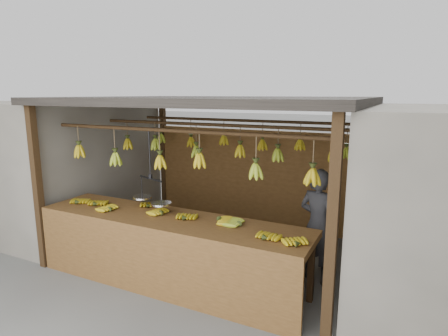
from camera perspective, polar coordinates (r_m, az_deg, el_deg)
The scene contains 8 objects.
ground at distance 6.02m, azimuth -1.30°, elevation -12.74°, with size 80.00×80.00×0.00m, color #5B5B57.
stall at distance 5.81m, azimuth 0.12°, elevation 6.55°, with size 4.30×3.30×2.40m.
neighbor_left at distance 7.95m, azimuth -25.00°, elevation 0.81°, with size 3.00×3.00×2.30m, color slate.
counter at distance 4.81m, azimuth -9.07°, elevation -9.99°, with size 3.70×0.84×0.96m.
hanging_bananas at distance 5.56m, azimuth -1.28°, elevation 2.61°, with size 3.62×2.24×0.39m.
balance_scale at distance 5.07m, azimuth -11.02°, elevation -4.24°, with size 0.66×0.39×0.96m.
vendor at distance 5.09m, azimuth 14.13°, elevation -8.49°, with size 0.55×0.36×1.52m, color #262628.
bag_bundles at distance 6.41m, azimuth 20.12°, elevation -2.35°, with size 0.08×0.26×1.24m.
Camera 1 is at (2.55, -4.87, 2.45)m, focal length 30.00 mm.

